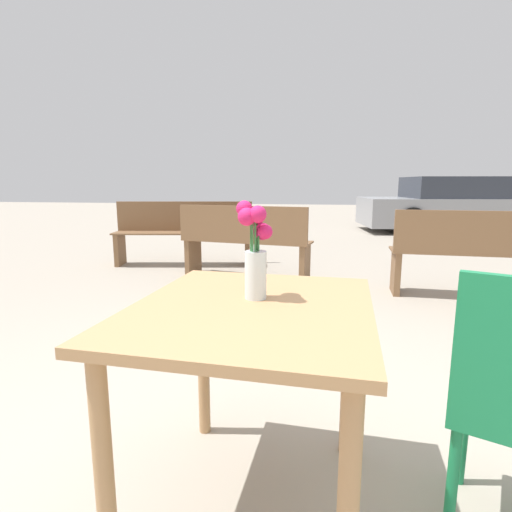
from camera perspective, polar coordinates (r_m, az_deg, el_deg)
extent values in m
plane|color=#A39989|center=(1.62, -0.49, -32.08)|extent=(40.00, 40.00, 0.00)
cube|color=tan|center=(1.26, -0.55, -7.57)|extent=(0.79, 0.90, 0.03)
cylinder|color=tan|center=(1.24, -20.85, -27.49)|extent=(0.05, 0.05, 0.69)
cylinder|color=tan|center=(1.80, -7.54, -14.30)|extent=(0.05, 0.05, 0.69)
cylinder|color=tan|center=(1.70, 12.99, -15.99)|extent=(0.05, 0.05, 0.69)
cylinder|color=silver|center=(1.30, 0.00, -2.73)|extent=(0.07, 0.07, 0.16)
cylinder|color=silver|center=(1.31, 0.00, -4.07)|extent=(0.06, 0.06, 0.09)
cylinder|color=#337038|center=(1.29, 0.34, -1.47)|extent=(0.01, 0.01, 0.20)
sphere|color=#D11E60|center=(1.27, 1.31, 3.48)|extent=(0.05, 0.05, 0.05)
cylinder|color=#337038|center=(1.30, 0.31, -1.48)|extent=(0.01, 0.01, 0.19)
sphere|color=#D11E60|center=(1.30, 0.86, 3.54)|extent=(0.06, 0.06, 0.06)
cylinder|color=#337038|center=(1.31, -0.08, -0.47)|extent=(0.01, 0.01, 0.23)
sphere|color=#D11E60|center=(1.31, -0.17, 5.52)|extent=(0.06, 0.06, 0.06)
cylinder|color=#337038|center=(1.29, -0.71, 0.12)|extent=(0.01, 0.01, 0.27)
sphere|color=#D11E60|center=(1.27, -1.67, 6.77)|extent=(0.05, 0.05, 0.05)
cylinder|color=#337038|center=(1.28, -0.51, -0.51)|extent=(0.01, 0.01, 0.24)
sphere|color=#D11E60|center=(1.25, -1.32, 5.63)|extent=(0.06, 0.06, 0.06)
cylinder|color=#337038|center=(1.28, 0.07, -0.30)|extent=(0.01, 0.01, 0.25)
sphere|color=#D11E60|center=(1.24, 0.27, 5.99)|extent=(0.05, 0.05, 0.05)
cylinder|color=#197A47|center=(1.75, 27.57, -21.30)|extent=(0.03, 0.03, 0.42)
cylinder|color=#197A47|center=(1.47, 26.13, -27.91)|extent=(0.03, 0.03, 0.42)
cube|color=brown|center=(4.37, 28.81, 0.45)|extent=(1.56, 0.44, 0.02)
cube|color=brown|center=(4.19, 29.68, 2.91)|extent=(1.55, 0.12, 0.40)
cube|color=brown|center=(4.26, 19.32, -2.16)|extent=(0.08, 0.33, 0.43)
cube|color=brown|center=(4.62, -1.41, 2.21)|extent=(1.55, 0.62, 0.02)
cube|color=brown|center=(4.45, -2.15, 4.61)|extent=(1.50, 0.31, 0.40)
cube|color=brown|center=(4.95, -8.96, -0.02)|extent=(0.12, 0.33, 0.43)
cube|color=brown|center=(4.46, 6.99, -1.09)|extent=(0.12, 0.33, 0.43)
cube|color=brown|center=(5.45, -10.37, 3.29)|extent=(1.88, 0.64, 0.02)
cube|color=brown|center=(5.59, -10.15, 5.63)|extent=(1.83, 0.32, 0.40)
cube|color=brown|center=(5.39, -1.23, 0.97)|extent=(0.11, 0.33, 0.43)
cube|color=brown|center=(5.70, -18.87, 0.92)|extent=(0.11, 0.33, 0.43)
cube|color=gray|center=(10.30, 27.24, 5.64)|extent=(4.59, 2.18, 0.63)
cube|color=#2D333D|center=(10.28, 27.49, 8.68)|extent=(2.60, 1.81, 0.47)
cylinder|color=black|center=(11.64, 31.70, 4.90)|extent=(0.62, 0.25, 0.60)
cylinder|color=black|center=(10.57, 18.58, 5.50)|extent=(0.62, 0.25, 0.60)
cylinder|color=black|center=(9.06, 21.36, 4.62)|extent=(0.62, 0.25, 0.60)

